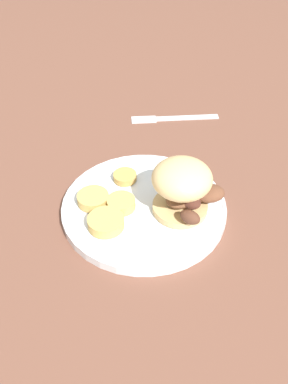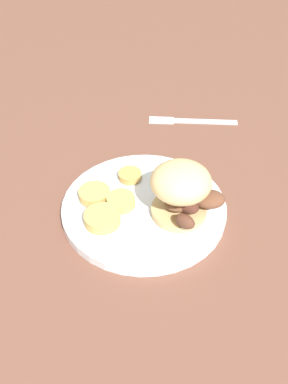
# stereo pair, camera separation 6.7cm
# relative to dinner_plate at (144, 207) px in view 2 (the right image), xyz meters

# --- Properties ---
(ground_plane) EXTENTS (4.00, 4.00, 0.00)m
(ground_plane) POSITION_rel_dinner_plate_xyz_m (0.00, 0.00, -0.01)
(ground_plane) COLOR brown
(dinner_plate) EXTENTS (0.25, 0.25, 0.02)m
(dinner_plate) POSITION_rel_dinner_plate_xyz_m (0.00, 0.00, 0.00)
(dinner_plate) COLOR white
(dinner_plate) RESTS_ON ground_plane
(sandwich) EXTENTS (0.12, 0.10, 0.09)m
(sandwich) POSITION_rel_dinner_plate_xyz_m (0.05, -0.04, 0.05)
(sandwich) COLOR tan
(sandwich) RESTS_ON dinner_plate
(potato_round_0) EXTENTS (0.04, 0.04, 0.01)m
(potato_round_0) POSITION_rel_dinner_plate_xyz_m (0.00, 0.07, 0.01)
(potato_round_0) COLOR tan
(potato_round_0) RESTS_ON dinner_plate
(potato_round_1) EXTENTS (0.05, 0.05, 0.01)m
(potato_round_1) POSITION_rel_dinner_plate_xyz_m (-0.07, 0.04, 0.01)
(potato_round_1) COLOR tan
(potato_round_1) RESTS_ON dinner_plate
(potato_round_2) EXTENTS (0.04, 0.04, 0.01)m
(potato_round_2) POSITION_rel_dinner_plate_xyz_m (-0.03, 0.01, 0.01)
(potato_round_2) COLOR tan
(potato_round_2) RESTS_ON dinner_plate
(potato_round_3) EXTENTS (0.05, 0.05, 0.02)m
(potato_round_3) POSITION_rel_dinner_plate_xyz_m (-0.07, -0.01, 0.01)
(potato_round_3) COLOR tan
(potato_round_3) RESTS_ON dinner_plate
(fork) EXTENTS (0.17, 0.09, 0.00)m
(fork) POSITION_rel_dinner_plate_xyz_m (0.17, 0.21, -0.01)
(fork) COLOR silver
(fork) RESTS_ON ground_plane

